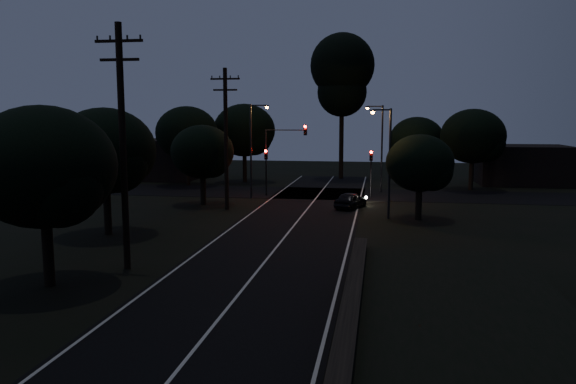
% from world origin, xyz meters
% --- Properties ---
extents(road_surface, '(60.00, 70.00, 0.03)m').
position_xyz_m(road_surface, '(0.00, 31.12, 0.01)').
color(road_surface, black).
rests_on(road_surface, ground).
extents(utility_pole_mid, '(2.20, 0.30, 11.00)m').
position_xyz_m(utility_pole_mid, '(-6.00, 15.00, 5.74)').
color(utility_pole_mid, black).
rests_on(utility_pole_mid, ground).
extents(utility_pole_far, '(2.20, 0.30, 10.50)m').
position_xyz_m(utility_pole_far, '(-6.00, 32.00, 5.48)').
color(utility_pole_far, black).
rests_on(utility_pole_far, ground).
extents(tree_left_b, '(5.82, 5.82, 7.40)m').
position_xyz_m(tree_left_b, '(-7.79, 11.88, 4.80)').
color(tree_left_b, black).
rests_on(tree_left_b, ground).
extents(tree_left_c, '(5.92, 5.92, 7.47)m').
position_xyz_m(tree_left_c, '(-10.29, 21.88, 4.83)').
color(tree_left_c, black).
rests_on(tree_left_c, ground).
extents(tree_left_d, '(4.98, 4.98, 6.32)m').
position_xyz_m(tree_left_d, '(-8.32, 33.90, 4.09)').
color(tree_left_d, black).
rests_on(tree_left_d, ground).
extents(tree_far_nw, '(6.59, 6.59, 8.34)m').
position_xyz_m(tree_far_nw, '(-8.77, 49.87, 5.40)').
color(tree_far_nw, black).
rests_on(tree_far_nw, ground).
extents(tree_far_w, '(6.30, 6.30, 8.03)m').
position_xyz_m(tree_far_w, '(-13.78, 45.87, 5.22)').
color(tree_far_w, black).
rests_on(tree_far_w, ground).
extents(tree_far_ne, '(5.50, 5.50, 6.96)m').
position_xyz_m(tree_far_ne, '(9.19, 49.89, 4.50)').
color(tree_far_ne, black).
rests_on(tree_far_ne, ground).
extents(tree_far_e, '(6.08, 6.08, 7.71)m').
position_xyz_m(tree_far_e, '(14.22, 46.88, 5.00)').
color(tree_far_e, black).
rests_on(tree_far_e, ground).
extents(tree_right_a, '(4.55, 4.55, 5.79)m').
position_xyz_m(tree_right_a, '(8.16, 29.91, 3.75)').
color(tree_right_a, black).
rests_on(tree_right_a, ground).
extents(tall_pine, '(7.12, 7.12, 16.18)m').
position_xyz_m(tall_pine, '(1.00, 55.00, 11.67)').
color(tall_pine, black).
rests_on(tall_pine, ground).
extents(building_left, '(10.00, 8.00, 4.40)m').
position_xyz_m(building_left, '(-20.00, 52.00, 2.20)').
color(building_left, black).
rests_on(building_left, ground).
extents(building_right, '(9.00, 7.00, 4.00)m').
position_xyz_m(building_right, '(20.00, 53.00, 2.00)').
color(building_right, black).
rests_on(building_right, ground).
extents(signal_left, '(0.28, 0.35, 4.10)m').
position_xyz_m(signal_left, '(-4.60, 39.99, 2.84)').
color(signal_left, black).
rests_on(signal_left, ground).
extents(signal_right, '(0.28, 0.35, 4.10)m').
position_xyz_m(signal_right, '(4.60, 39.99, 2.84)').
color(signal_right, black).
rests_on(signal_right, ground).
extents(signal_mast, '(3.70, 0.35, 6.25)m').
position_xyz_m(signal_mast, '(-2.91, 39.99, 4.34)').
color(signal_mast, black).
rests_on(signal_mast, ground).
extents(streetlight_a, '(1.66, 0.26, 8.00)m').
position_xyz_m(streetlight_a, '(-5.31, 38.00, 4.64)').
color(streetlight_a, black).
rests_on(streetlight_a, ground).
extents(streetlight_b, '(1.66, 0.26, 8.00)m').
position_xyz_m(streetlight_b, '(5.31, 44.00, 4.64)').
color(streetlight_b, black).
rests_on(streetlight_b, ground).
extents(streetlight_c, '(1.46, 0.26, 7.50)m').
position_xyz_m(streetlight_c, '(5.83, 30.00, 4.35)').
color(streetlight_c, black).
rests_on(streetlight_c, ground).
extents(car, '(2.62, 4.00, 1.27)m').
position_xyz_m(car, '(3.20, 34.04, 0.63)').
color(car, black).
rests_on(car, ground).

